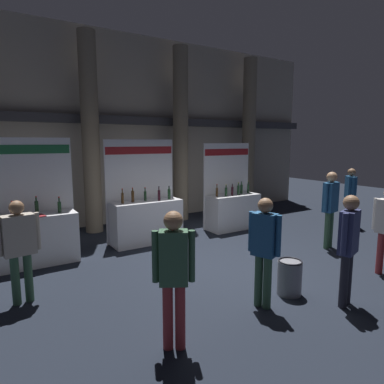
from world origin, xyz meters
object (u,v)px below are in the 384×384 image
at_px(exhibitor_booth_2, 232,208).
at_px(visitor_7, 264,244).
at_px(visitor_1, 348,241).
at_px(exhibitor_booth_1, 146,217).
at_px(exhibitor_booth_0, 27,235).
at_px(visitor_3, 19,243).
at_px(visitor_6, 174,270).
at_px(trash_bin, 290,277).
at_px(visitor_0, 350,192).
at_px(visitor_4, 330,203).

distance_m(exhibitor_booth_2, visitor_7, 4.66).
bearing_deg(visitor_1, exhibitor_booth_1, 87.08).
relative_size(exhibitor_booth_0, exhibitor_booth_1, 1.01).
distance_m(visitor_1, visitor_3, 4.94).
height_order(exhibitor_booth_2, visitor_6, exhibitor_booth_2).
xyz_separation_m(trash_bin, visitor_0, (5.02, 2.23, 0.73)).
height_order(exhibitor_booth_1, trash_bin, exhibitor_booth_1).
bearing_deg(visitor_0, trash_bin, 155.35).
distance_m(exhibitor_booth_2, visitor_1, 4.75).
height_order(exhibitor_booth_1, visitor_3, exhibitor_booth_1).
xyz_separation_m(exhibitor_booth_1, visitor_6, (-1.54, -4.16, 0.36)).
relative_size(exhibitor_booth_1, visitor_1, 1.48).
xyz_separation_m(exhibitor_booth_0, visitor_4, (6.08, -2.52, 0.44)).
relative_size(visitor_4, visitor_6, 1.06).
bearing_deg(exhibitor_booth_1, visitor_6, -110.31).
bearing_deg(trash_bin, visitor_7, -173.39).
bearing_deg(visitor_4, visitor_3, -18.03).
bearing_deg(visitor_3, visitor_1, 138.83).
relative_size(exhibitor_booth_0, trash_bin, 4.43).
bearing_deg(visitor_4, exhibitor_booth_1, -49.07).
bearing_deg(visitor_3, visitor_6, 113.77).
relative_size(exhibitor_booth_0, visitor_0, 1.51).
bearing_deg(exhibitor_booth_1, exhibitor_booth_2, -1.81).
height_order(exhibitor_booth_2, visitor_1, exhibitor_booth_2).
bearing_deg(visitor_4, visitor_0, -167.49).
bearing_deg(trash_bin, exhibitor_booth_2, 63.66).
xyz_separation_m(exhibitor_booth_0, exhibitor_booth_2, (5.31, 0.07, -0.03)).
relative_size(visitor_0, visitor_6, 1.00).
bearing_deg(visitor_0, exhibitor_booth_2, 104.82).
relative_size(exhibitor_booth_2, visitor_7, 1.45).
xyz_separation_m(exhibitor_booth_2, visitor_1, (-1.45, -4.51, 0.40)).
bearing_deg(visitor_6, visitor_3, 151.82).
relative_size(exhibitor_booth_2, visitor_1, 1.42).
distance_m(visitor_1, visitor_7, 1.27).
height_order(visitor_3, visitor_6, visitor_6).
xyz_separation_m(exhibitor_booth_2, visitor_7, (-2.55, -3.88, 0.37)).
bearing_deg(visitor_3, exhibitor_booth_1, -155.32).
bearing_deg(visitor_7, visitor_0, -88.84).
relative_size(trash_bin, visitor_4, 0.32).
bearing_deg(exhibitor_booth_0, visitor_3, -99.11).
relative_size(trash_bin, visitor_1, 0.34).
bearing_deg(visitor_1, visitor_4, 23.15).
bearing_deg(visitor_1, trash_bin, 103.72).
bearing_deg(visitor_1, visitor_7, 132.69).
bearing_deg(exhibitor_booth_0, trash_bin, -47.37).
xyz_separation_m(visitor_1, visitor_3, (-4.14, 2.70, -0.04)).
distance_m(exhibitor_booth_0, visitor_6, 4.17).
bearing_deg(trash_bin, exhibitor_booth_0, 132.63).
relative_size(exhibitor_booth_1, visitor_7, 1.51).
xyz_separation_m(visitor_0, visitor_4, (-2.36, -1.03, 0.06)).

